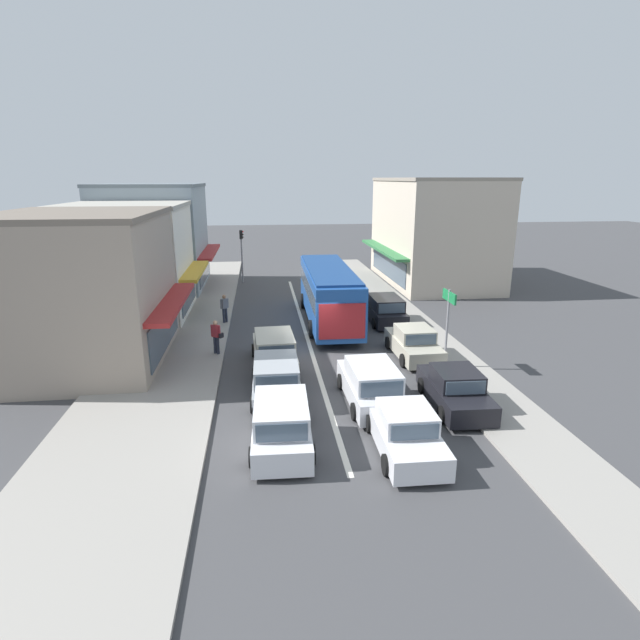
{
  "coord_description": "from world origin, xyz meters",
  "views": [
    {
      "loc": [
        -2.35,
        -22.12,
        8.16
      ],
      "look_at": [
        0.58,
        2.12,
        1.2
      ],
      "focal_mm": 28.0,
      "sensor_mm": 36.0,
      "label": 1
    }
  ],
  "objects_px": {
    "city_bus": "(329,290)",
    "directional_road_sign": "(448,311)",
    "parked_wagon_kerb_third": "(385,310)",
    "sedan_queue_gap_filler": "(405,431)",
    "wagon_adjacent_lane_trail": "(276,379)",
    "traffic_light_downstreet": "(242,247)",
    "pedestrian_browsing_midblock": "(225,307)",
    "parked_sedan_kerb_front": "(455,390)",
    "wagon_queue_far_back": "(274,351)",
    "parked_sedan_kerb_second": "(413,343)",
    "wagon_behind_bus_near": "(371,385)",
    "wagon_adjacent_lane_lead": "(281,423)",
    "pedestrian_with_handbag_near": "(216,335)"
  },
  "relations": [
    {
      "from": "parked_wagon_kerb_third",
      "to": "sedan_queue_gap_filler",
      "type": "bearing_deg",
      "value": -101.54
    },
    {
      "from": "wagon_queue_far_back",
      "to": "sedan_queue_gap_filler",
      "type": "relative_size",
      "value": 1.08
    },
    {
      "from": "city_bus",
      "to": "wagon_adjacent_lane_lead",
      "type": "xyz_separation_m",
      "value": [
        -3.39,
        -13.78,
        -1.14
      ]
    },
    {
      "from": "wagon_adjacent_lane_lead",
      "to": "wagon_adjacent_lane_trail",
      "type": "xyz_separation_m",
      "value": [
        -0.03,
        3.57,
        0.0
      ]
    },
    {
      "from": "traffic_light_downstreet",
      "to": "parked_sedan_kerb_front",
      "type": "bearing_deg",
      "value": -70.82
    },
    {
      "from": "sedan_queue_gap_filler",
      "to": "pedestrian_with_handbag_near",
      "type": "bearing_deg",
      "value": 124.49
    },
    {
      "from": "city_bus",
      "to": "directional_road_sign",
      "type": "bearing_deg",
      "value": -63.39
    },
    {
      "from": "wagon_adjacent_lane_lead",
      "to": "wagon_queue_far_back",
      "type": "bearing_deg",
      "value": 89.99
    },
    {
      "from": "parked_sedan_kerb_front",
      "to": "parked_wagon_kerb_third",
      "type": "bearing_deg",
      "value": 89.13
    },
    {
      "from": "sedan_queue_gap_filler",
      "to": "parked_sedan_kerb_second",
      "type": "bearing_deg",
      "value": 71.13
    },
    {
      "from": "pedestrian_with_handbag_near",
      "to": "parked_wagon_kerb_third",
      "type": "bearing_deg",
      "value": 27.06
    },
    {
      "from": "sedan_queue_gap_filler",
      "to": "wagon_behind_bus_near",
      "type": "relative_size",
      "value": 0.93
    },
    {
      "from": "city_bus",
      "to": "wagon_adjacent_lane_trail",
      "type": "xyz_separation_m",
      "value": [
        -3.43,
        -10.21,
        -1.14
      ]
    },
    {
      "from": "pedestrian_browsing_midblock",
      "to": "parked_sedan_kerb_second",
      "type": "bearing_deg",
      "value": -35.51
    },
    {
      "from": "wagon_behind_bus_near",
      "to": "parked_sedan_kerb_front",
      "type": "height_order",
      "value": "wagon_behind_bus_near"
    },
    {
      "from": "wagon_behind_bus_near",
      "to": "wagon_adjacent_lane_trail",
      "type": "xyz_separation_m",
      "value": [
        -3.49,
        0.96,
        0.0
      ]
    },
    {
      "from": "wagon_queue_far_back",
      "to": "parked_sedan_kerb_second",
      "type": "bearing_deg",
      "value": 4.36
    },
    {
      "from": "parked_sedan_kerb_front",
      "to": "directional_road_sign",
      "type": "xyz_separation_m",
      "value": [
        1.0,
        3.68,
        2.01
      ]
    },
    {
      "from": "city_bus",
      "to": "traffic_light_downstreet",
      "type": "xyz_separation_m",
      "value": [
        -5.32,
        12.31,
        0.97
      ]
    },
    {
      "from": "traffic_light_downstreet",
      "to": "pedestrian_browsing_midblock",
      "type": "relative_size",
      "value": 2.58
    },
    {
      "from": "wagon_adjacent_lane_trail",
      "to": "pedestrian_with_handbag_near",
      "type": "relative_size",
      "value": 2.78
    },
    {
      "from": "wagon_adjacent_lane_trail",
      "to": "traffic_light_downstreet",
      "type": "relative_size",
      "value": 1.08
    },
    {
      "from": "wagon_adjacent_lane_lead",
      "to": "directional_road_sign",
      "type": "distance_m",
      "value": 9.56
    },
    {
      "from": "wagon_adjacent_lane_trail",
      "to": "directional_road_sign",
      "type": "distance_m",
      "value": 8.02
    },
    {
      "from": "traffic_light_downstreet",
      "to": "pedestrian_browsing_midblock",
      "type": "height_order",
      "value": "traffic_light_downstreet"
    },
    {
      "from": "directional_road_sign",
      "to": "pedestrian_with_handbag_near",
      "type": "height_order",
      "value": "directional_road_sign"
    },
    {
      "from": "parked_sedan_kerb_second",
      "to": "traffic_light_downstreet",
      "type": "xyz_separation_m",
      "value": [
        -8.48,
        18.76,
        2.19
      ]
    },
    {
      "from": "sedan_queue_gap_filler",
      "to": "pedestrian_browsing_midblock",
      "type": "bearing_deg",
      "value": 113.39
    },
    {
      "from": "wagon_queue_far_back",
      "to": "parked_sedan_kerb_second",
      "type": "height_order",
      "value": "wagon_queue_far_back"
    },
    {
      "from": "wagon_queue_far_back",
      "to": "parked_sedan_kerb_front",
      "type": "relative_size",
      "value": 1.07
    },
    {
      "from": "wagon_queue_far_back",
      "to": "wagon_behind_bus_near",
      "type": "height_order",
      "value": "same"
    },
    {
      "from": "sedan_queue_gap_filler",
      "to": "pedestrian_with_handbag_near",
      "type": "distance_m",
      "value": 11.35
    },
    {
      "from": "wagon_behind_bus_near",
      "to": "parked_sedan_kerb_front",
      "type": "bearing_deg",
      "value": -12.16
    },
    {
      "from": "wagon_adjacent_lane_trail",
      "to": "pedestrian_with_handbag_near",
      "type": "height_order",
      "value": "pedestrian_with_handbag_near"
    },
    {
      "from": "city_bus",
      "to": "pedestrian_browsing_midblock",
      "type": "bearing_deg",
      "value": 179.18
    },
    {
      "from": "wagon_behind_bus_near",
      "to": "pedestrian_with_handbag_near",
      "type": "height_order",
      "value": "pedestrian_with_handbag_near"
    },
    {
      "from": "wagon_adjacent_lane_lead",
      "to": "traffic_light_downstreet",
      "type": "bearing_deg",
      "value": 94.22
    },
    {
      "from": "wagon_adjacent_lane_lead",
      "to": "parked_sedan_kerb_front",
      "type": "height_order",
      "value": "wagon_adjacent_lane_lead"
    },
    {
      "from": "city_bus",
      "to": "wagon_queue_far_back",
      "type": "bearing_deg",
      "value": -116.02
    },
    {
      "from": "wagon_behind_bus_near",
      "to": "city_bus",
      "type": "bearing_deg",
      "value": 90.34
    },
    {
      "from": "wagon_queue_far_back",
      "to": "pedestrian_browsing_midblock",
      "type": "xyz_separation_m",
      "value": [
        -2.61,
        7.04,
        0.32
      ]
    },
    {
      "from": "city_bus",
      "to": "wagon_adjacent_lane_trail",
      "type": "height_order",
      "value": "city_bus"
    },
    {
      "from": "wagon_queue_far_back",
      "to": "directional_road_sign",
      "type": "distance_m",
      "value": 7.81
    },
    {
      "from": "wagon_adjacent_lane_trail",
      "to": "parked_sedan_kerb_front",
      "type": "relative_size",
      "value": 1.06
    },
    {
      "from": "pedestrian_with_handbag_near",
      "to": "parked_sedan_kerb_second",
      "type": "bearing_deg",
      "value": -7.25
    },
    {
      "from": "sedan_queue_gap_filler",
      "to": "pedestrian_with_handbag_near",
      "type": "xyz_separation_m",
      "value": [
        -6.42,
        9.35,
        0.4
      ]
    },
    {
      "from": "parked_wagon_kerb_third",
      "to": "wagon_queue_far_back",
      "type": "bearing_deg",
      "value": -135.93
    },
    {
      "from": "wagon_behind_bus_near",
      "to": "parked_sedan_kerb_second",
      "type": "xyz_separation_m",
      "value": [
        3.09,
        4.72,
        -0.08
      ]
    },
    {
      "from": "city_bus",
      "to": "sedan_queue_gap_filler",
      "type": "height_order",
      "value": "city_bus"
    },
    {
      "from": "directional_road_sign",
      "to": "wagon_adjacent_lane_lead",
      "type": "bearing_deg",
      "value": -142.97
    }
  ]
}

